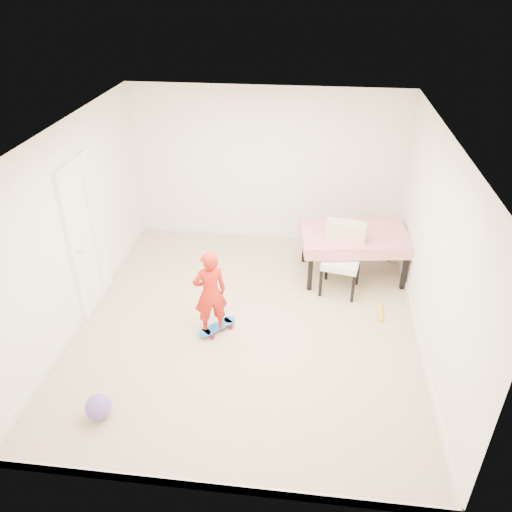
# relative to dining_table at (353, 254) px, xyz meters

# --- Properties ---
(ground) EXTENTS (5.00, 5.00, 0.00)m
(ground) POSITION_rel_dining_table_xyz_m (-1.45, -1.41, -0.37)
(ground) COLOR tan
(ground) RESTS_ON ground
(ceiling) EXTENTS (4.50, 5.00, 0.04)m
(ceiling) POSITION_rel_dining_table_xyz_m (-1.45, -1.41, 2.21)
(ceiling) COLOR white
(ceiling) RESTS_ON wall_back
(wall_back) EXTENTS (4.50, 0.04, 2.60)m
(wall_back) POSITION_rel_dining_table_xyz_m (-1.45, 1.07, 0.93)
(wall_back) COLOR white
(wall_back) RESTS_ON ground
(wall_front) EXTENTS (4.50, 0.04, 2.60)m
(wall_front) POSITION_rel_dining_table_xyz_m (-1.45, -3.89, 0.93)
(wall_front) COLOR white
(wall_front) RESTS_ON ground
(wall_left) EXTENTS (0.04, 5.00, 2.60)m
(wall_left) POSITION_rel_dining_table_xyz_m (-3.68, -1.41, 0.93)
(wall_left) COLOR white
(wall_left) RESTS_ON ground
(wall_right) EXTENTS (0.04, 5.00, 2.60)m
(wall_right) POSITION_rel_dining_table_xyz_m (0.78, -1.41, 0.93)
(wall_right) COLOR white
(wall_right) RESTS_ON ground
(door) EXTENTS (0.11, 0.94, 2.11)m
(door) POSITION_rel_dining_table_xyz_m (-3.67, -1.11, 0.65)
(door) COLOR white
(door) RESTS_ON ground
(baseboard_back) EXTENTS (4.50, 0.02, 0.12)m
(baseboard_back) POSITION_rel_dining_table_xyz_m (-1.45, 1.08, -0.31)
(baseboard_back) COLOR white
(baseboard_back) RESTS_ON ground
(baseboard_front) EXTENTS (4.50, 0.02, 0.12)m
(baseboard_front) POSITION_rel_dining_table_xyz_m (-1.45, -3.90, -0.31)
(baseboard_front) COLOR white
(baseboard_front) RESTS_ON ground
(baseboard_left) EXTENTS (0.02, 5.00, 0.12)m
(baseboard_left) POSITION_rel_dining_table_xyz_m (-3.69, -1.41, -0.31)
(baseboard_left) COLOR white
(baseboard_left) RESTS_ON ground
(baseboard_right) EXTENTS (0.02, 5.00, 0.12)m
(baseboard_right) POSITION_rel_dining_table_xyz_m (0.79, -1.41, -0.31)
(baseboard_right) COLOR white
(baseboard_right) RESTS_ON ground
(dining_table) EXTENTS (1.70, 1.20, 0.74)m
(dining_table) POSITION_rel_dining_table_xyz_m (0.00, 0.00, 0.00)
(dining_table) COLOR red
(dining_table) RESTS_ON ground
(dining_chair) EXTENTS (0.68, 0.75, 1.04)m
(dining_chair) POSITION_rel_dining_table_xyz_m (-0.20, -0.46, 0.15)
(dining_chair) COLOR silver
(dining_chair) RESTS_ON ground
(skateboard) EXTENTS (0.53, 0.56, 0.08)m
(skateboard) POSITION_rel_dining_table_xyz_m (-1.81, -1.61, -0.33)
(skateboard) COLOR blue
(skateboard) RESTS_ON ground
(child) EXTENTS (0.51, 0.44, 1.19)m
(child) POSITION_rel_dining_table_xyz_m (-1.88, -1.64, 0.22)
(child) COLOR red
(child) RESTS_ON ground
(balloon) EXTENTS (0.28, 0.28, 0.28)m
(balloon) POSITION_rel_dining_table_xyz_m (-2.81, -3.18, -0.23)
(balloon) COLOR #7753C8
(balloon) RESTS_ON ground
(foam_toy) EXTENTS (0.07, 0.40, 0.06)m
(foam_toy) POSITION_rel_dining_table_xyz_m (0.37, -0.98, -0.34)
(foam_toy) COLOR yellow
(foam_toy) RESTS_ON ground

